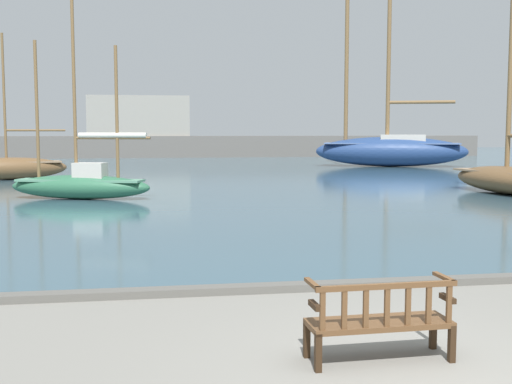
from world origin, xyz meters
TOP-DOWN VIEW (x-y plane):
  - ground_plane at (0.00, 0.00)m, footprint 160.00×160.00m
  - harbor_water at (0.00, 44.00)m, footprint 100.00×80.00m
  - quay_edge_kerb at (0.00, 3.85)m, footprint 40.00×0.30m
  - park_bench at (-0.27, 0.62)m, footprint 1.62×0.57m
  - sailboat_nearest_starboard at (13.61, 36.39)m, footprint 10.72×6.09m
  - sailboat_mid_starboard at (-9.85, 28.01)m, footprint 5.78×3.06m
  - sailboat_nearest_port at (11.07, 17.13)m, footprint 2.60×6.51m
  - sailboat_far_starboard at (-5.28, 17.90)m, footprint 5.38×2.76m
  - far_breakwater at (-0.74, 54.48)m, footprint 58.27×2.40m

SIDE VIEW (x-z plane):
  - ground_plane at x=0.00m, z-range 0.00..0.00m
  - harbor_water at x=0.00m, z-range 0.00..0.08m
  - quay_edge_kerb at x=0.00m, z-range 0.00..0.12m
  - park_bench at x=-0.27m, z-range 0.01..0.93m
  - sailboat_mid_starboard at x=-9.85m, z-range -2.95..4.36m
  - sailboat_nearest_port at x=11.07m, z-range -3.39..4.82m
  - sailboat_far_starboard at x=-5.28m, z-range -3.20..4.63m
  - sailboat_nearest_starboard at x=13.61m, z-range -6.38..9.13m
  - far_breakwater at x=-0.74m, z-range -1.30..4.48m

